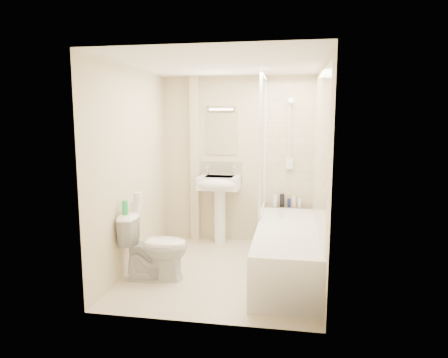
# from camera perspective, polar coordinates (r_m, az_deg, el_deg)

# --- Properties ---
(floor) EXTENTS (2.50, 2.50, 0.00)m
(floor) POSITION_cam_1_polar(r_m,az_deg,el_deg) (4.90, -0.16, -12.93)
(floor) COLOR beige
(floor) RESTS_ON ground
(wall_back) EXTENTS (2.20, 0.02, 2.40)m
(wall_back) POSITION_cam_1_polar(r_m,az_deg,el_deg) (5.83, 1.93, 2.70)
(wall_back) COLOR beige
(wall_back) RESTS_ON ground
(wall_left) EXTENTS (0.02, 2.50, 2.40)m
(wall_left) POSITION_cam_1_polar(r_m,az_deg,el_deg) (4.90, -12.94, 1.37)
(wall_left) COLOR beige
(wall_left) RESTS_ON ground
(wall_right) EXTENTS (0.02, 2.50, 2.40)m
(wall_right) POSITION_cam_1_polar(r_m,az_deg,el_deg) (4.54, 13.64, 0.78)
(wall_right) COLOR beige
(wall_right) RESTS_ON ground
(ceiling) EXTENTS (2.20, 2.50, 0.02)m
(ceiling) POSITION_cam_1_polar(r_m,az_deg,el_deg) (4.60, -0.17, 16.11)
(ceiling) COLOR white
(ceiling) RESTS_ON wall_back
(tile_back) EXTENTS (0.70, 0.01, 1.75)m
(tile_back) POSITION_cam_1_polar(r_m,az_deg,el_deg) (5.74, 9.39, 4.76)
(tile_back) COLOR beige
(tile_back) RESTS_ON wall_back
(tile_right) EXTENTS (0.01, 2.10, 1.75)m
(tile_right) POSITION_cam_1_polar(r_m,az_deg,el_deg) (4.55, 13.56, 3.64)
(tile_right) COLOR beige
(tile_right) RESTS_ON wall_right
(pipe_boxing) EXTENTS (0.12, 0.12, 2.40)m
(pipe_boxing) POSITION_cam_1_polar(r_m,az_deg,el_deg) (5.88, -4.15, 2.74)
(pipe_boxing) COLOR beige
(pipe_boxing) RESTS_ON ground
(splashback) EXTENTS (0.60, 0.02, 0.30)m
(splashback) POSITION_cam_1_polar(r_m,az_deg,el_deg) (5.87, -0.33, 1.08)
(splashback) COLOR beige
(splashback) RESTS_ON wall_back
(mirror) EXTENTS (0.46, 0.01, 0.60)m
(mirror) POSITION_cam_1_polar(r_m,az_deg,el_deg) (5.82, -0.34, 6.45)
(mirror) COLOR white
(mirror) RESTS_ON wall_back
(strip_light) EXTENTS (0.42, 0.07, 0.07)m
(strip_light) POSITION_cam_1_polar(r_m,az_deg,el_deg) (5.80, -0.38, 10.10)
(strip_light) COLOR silver
(strip_light) RESTS_ON wall_back
(bathtub) EXTENTS (0.70, 2.10, 0.55)m
(bathtub) POSITION_cam_1_polar(r_m,az_deg,el_deg) (4.77, 8.96, -9.98)
(bathtub) COLOR white
(bathtub) RESTS_ON ground
(shower_screen) EXTENTS (0.04, 0.92, 1.80)m
(shower_screen) POSITION_cam_1_polar(r_m,az_deg,el_deg) (5.32, 5.58, 4.80)
(shower_screen) COLOR white
(shower_screen) RESTS_ON bathtub
(shower_fixture) EXTENTS (0.10, 0.16, 0.99)m
(shower_fixture) POSITION_cam_1_polar(r_m,az_deg,el_deg) (5.69, 9.39, 5.94)
(shower_fixture) COLOR white
(shower_fixture) RESTS_ON wall_back
(pedestal_sink) EXTENTS (0.58, 0.52, 1.12)m
(pedestal_sink) POSITION_cam_1_polar(r_m,az_deg,el_deg) (5.69, -0.72, -1.63)
(pedestal_sink) COLOR white
(pedestal_sink) RESTS_ON ground
(bottle_white_a) EXTENTS (0.06, 0.06, 0.17)m
(bottle_white_a) POSITION_cam_1_polar(r_m,az_deg,el_deg) (5.78, 7.32, -3.10)
(bottle_white_a) COLOR white
(bottle_white_a) RESTS_ON bathtub
(bottle_black_b) EXTENTS (0.06, 0.06, 0.18)m
(bottle_black_b) POSITION_cam_1_polar(r_m,az_deg,el_deg) (5.77, 8.28, -3.05)
(bottle_black_b) COLOR black
(bottle_black_b) RESTS_ON bathtub
(bottle_blue) EXTENTS (0.05, 0.05, 0.12)m
(bottle_blue) POSITION_cam_1_polar(r_m,az_deg,el_deg) (5.78, 9.26, -3.37)
(bottle_blue) COLOR #11194E
(bottle_blue) RESTS_ON bathtub
(bottle_cream) EXTENTS (0.06, 0.06, 0.16)m
(bottle_cream) POSITION_cam_1_polar(r_m,az_deg,el_deg) (5.77, 9.97, -3.20)
(bottle_cream) COLOR beige
(bottle_cream) RESTS_ON bathtub
(bottle_white_b) EXTENTS (0.05, 0.05, 0.13)m
(bottle_white_b) POSITION_cam_1_polar(r_m,az_deg,el_deg) (5.78, 10.73, -3.37)
(bottle_white_b) COLOR white
(bottle_white_b) RESTS_ON bathtub
(toilet) EXTENTS (0.60, 0.84, 0.75)m
(toilet) POSITION_cam_1_polar(r_m,az_deg,el_deg) (4.63, -9.86, -9.44)
(toilet) COLOR white
(toilet) RESTS_ON ground
(toilet_roll_lower) EXTENTS (0.12, 0.12, 0.11)m
(toilet_roll_lower) POSITION_cam_1_polar(r_m,az_deg,el_deg) (4.70, -12.48, -3.80)
(toilet_roll_lower) COLOR white
(toilet_roll_lower) RESTS_ON toilet
(toilet_roll_upper) EXTENTS (0.10, 0.10, 0.11)m
(toilet_roll_upper) POSITION_cam_1_polar(r_m,az_deg,el_deg) (4.64, -12.25, -2.56)
(toilet_roll_upper) COLOR white
(toilet_roll_upper) RESTS_ON toilet_roll_lower
(green_bottle) EXTENTS (0.06, 0.06, 0.16)m
(green_bottle) POSITION_cam_1_polar(r_m,az_deg,el_deg) (4.53, -13.95, -4.00)
(green_bottle) COLOR green
(green_bottle) RESTS_ON toilet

